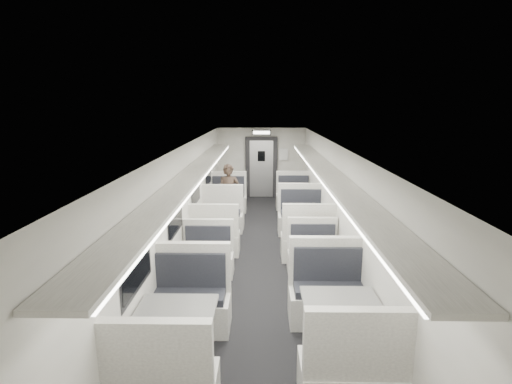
{
  "coord_description": "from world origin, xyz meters",
  "views": [
    {
      "loc": [
        0.01,
        -7.68,
        3.16
      ],
      "look_at": [
        -0.12,
        1.44,
        1.16
      ],
      "focal_mm": 28.0,
      "sensor_mm": 36.0,
      "label": 1
    }
  ],
  "objects_px": {
    "booth_left_d": "(178,335)",
    "booth_left_c": "(202,273)",
    "booth_right_a": "(296,202)",
    "booth_right_d": "(339,326)",
    "booth_left_a": "(226,205)",
    "vestibule_door": "(261,168)",
    "booth_right_c": "(318,270)",
    "exit_sign": "(261,132)",
    "booth_right_b": "(305,227)",
    "booth_left_b": "(218,225)",
    "passenger": "(229,195)"
  },
  "relations": [
    {
      "from": "booth_right_a",
      "to": "booth_right_b",
      "type": "height_order",
      "value": "booth_right_b"
    },
    {
      "from": "booth_right_c",
      "to": "booth_right_d",
      "type": "xyz_separation_m",
      "value": [
        0.0,
        -1.92,
        0.07
      ]
    },
    {
      "from": "booth_left_b",
      "to": "passenger",
      "type": "distance_m",
      "value": 1.38
    },
    {
      "from": "booth_left_d",
      "to": "booth_left_c",
      "type": "bearing_deg",
      "value": 90.0
    },
    {
      "from": "booth_right_a",
      "to": "booth_right_d",
      "type": "height_order",
      "value": "booth_right_d"
    },
    {
      "from": "booth_left_a",
      "to": "vestibule_door",
      "type": "xyz_separation_m",
      "value": [
        1.0,
        2.68,
        0.64
      ]
    },
    {
      "from": "booth_left_a",
      "to": "booth_left_b",
      "type": "height_order",
      "value": "booth_left_a"
    },
    {
      "from": "booth_left_c",
      "to": "booth_right_d",
      "type": "height_order",
      "value": "booth_right_d"
    },
    {
      "from": "booth_left_c",
      "to": "exit_sign",
      "type": "relative_size",
      "value": 3.15
    },
    {
      "from": "booth_left_d",
      "to": "booth_right_c",
      "type": "distance_m",
      "value": 2.94
    },
    {
      "from": "booth_left_a",
      "to": "booth_right_b",
      "type": "distance_m",
      "value": 2.95
    },
    {
      "from": "booth_left_b",
      "to": "booth_right_a",
      "type": "relative_size",
      "value": 1.01
    },
    {
      "from": "booth_right_a",
      "to": "vestibule_door",
      "type": "relative_size",
      "value": 1.02
    },
    {
      "from": "passenger",
      "to": "exit_sign",
      "type": "xyz_separation_m",
      "value": [
        0.85,
        2.85,
        1.45
      ]
    },
    {
      "from": "booth_left_d",
      "to": "passenger",
      "type": "height_order",
      "value": "passenger"
    },
    {
      "from": "booth_left_a",
      "to": "booth_left_d",
      "type": "bearing_deg",
      "value": -90.0
    },
    {
      "from": "booth_right_b",
      "to": "vestibule_door",
      "type": "xyz_separation_m",
      "value": [
        -1.0,
        4.84,
        0.63
      ]
    },
    {
      "from": "booth_right_d",
      "to": "booth_left_a",
      "type": "bearing_deg",
      "value": 107.51
    },
    {
      "from": "booth_left_b",
      "to": "booth_right_c",
      "type": "xyz_separation_m",
      "value": [
        2.0,
        -2.46,
        -0.04
      ]
    },
    {
      "from": "booth_right_c",
      "to": "exit_sign",
      "type": "bearing_deg",
      "value": 98.61
    },
    {
      "from": "booth_left_d",
      "to": "vestibule_door",
      "type": "distance_m",
      "value": 9.32
    },
    {
      "from": "booth_left_b",
      "to": "booth_right_c",
      "type": "relative_size",
      "value": 1.11
    },
    {
      "from": "booth_left_d",
      "to": "booth_right_a",
      "type": "relative_size",
      "value": 1.07
    },
    {
      "from": "booth_left_a",
      "to": "exit_sign",
      "type": "height_order",
      "value": "exit_sign"
    },
    {
      "from": "booth_left_b",
      "to": "vestibule_door",
      "type": "distance_m",
      "value": 4.79
    },
    {
      "from": "booth_left_a",
      "to": "booth_right_a",
      "type": "bearing_deg",
      "value": 9.74
    },
    {
      "from": "booth_left_b",
      "to": "vestibule_door",
      "type": "height_order",
      "value": "vestibule_door"
    },
    {
      "from": "booth_right_a",
      "to": "booth_right_c",
      "type": "height_order",
      "value": "booth_right_a"
    },
    {
      "from": "booth_left_a",
      "to": "booth_left_d",
      "type": "distance_m",
      "value": 6.56
    },
    {
      "from": "vestibule_door",
      "to": "booth_right_d",
      "type": "bearing_deg",
      "value": -83.67
    },
    {
      "from": "booth_left_d",
      "to": "booth_right_b",
      "type": "height_order",
      "value": "booth_right_b"
    },
    {
      "from": "booth_right_a",
      "to": "booth_right_b",
      "type": "xyz_separation_m",
      "value": [
        0.0,
        -2.51,
        0.03
      ]
    },
    {
      "from": "booth_right_a",
      "to": "booth_left_c",
      "type": "bearing_deg",
      "value": -112.14
    },
    {
      "from": "booth_right_c",
      "to": "booth_left_d",
      "type": "bearing_deg",
      "value": -132.96
    },
    {
      "from": "booth_left_a",
      "to": "passenger",
      "type": "bearing_deg",
      "value": -77.33
    },
    {
      "from": "booth_left_d",
      "to": "exit_sign",
      "type": "xyz_separation_m",
      "value": [
        1.0,
        8.75,
        1.87
      ]
    },
    {
      "from": "booth_right_d",
      "to": "booth_right_a",
      "type": "bearing_deg",
      "value": 90.0
    },
    {
      "from": "booth_left_d",
      "to": "booth_right_a",
      "type": "xyz_separation_m",
      "value": [
        2.0,
        6.91,
        -0.03
      ]
    },
    {
      "from": "exit_sign",
      "to": "booth_left_d",
      "type": "bearing_deg",
      "value": -96.52
    },
    {
      "from": "booth_left_b",
      "to": "booth_right_c",
      "type": "bearing_deg",
      "value": -50.87
    },
    {
      "from": "booth_left_b",
      "to": "exit_sign",
      "type": "height_order",
      "value": "exit_sign"
    },
    {
      "from": "booth_left_c",
      "to": "booth_left_d",
      "type": "xyz_separation_m",
      "value": [
        0.0,
        -1.99,
        0.06
      ]
    },
    {
      "from": "booth_left_a",
      "to": "booth_right_d",
      "type": "height_order",
      "value": "booth_right_d"
    },
    {
      "from": "booth_right_c",
      "to": "exit_sign",
      "type": "height_order",
      "value": "exit_sign"
    },
    {
      "from": "booth_left_d",
      "to": "booth_right_b",
      "type": "bearing_deg",
      "value": 65.56
    },
    {
      "from": "booth_left_d",
      "to": "booth_right_d",
      "type": "distance_m",
      "value": 2.01
    },
    {
      "from": "booth_left_c",
      "to": "booth_right_d",
      "type": "bearing_deg",
      "value": -41.46
    },
    {
      "from": "booth_left_a",
      "to": "booth_left_c",
      "type": "bearing_deg",
      "value": -90.0
    },
    {
      "from": "booth_right_b",
      "to": "booth_right_d",
      "type": "relative_size",
      "value": 1.0
    },
    {
      "from": "vestibule_door",
      "to": "passenger",
      "type": "bearing_deg",
      "value": -104.31
    }
  ]
}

